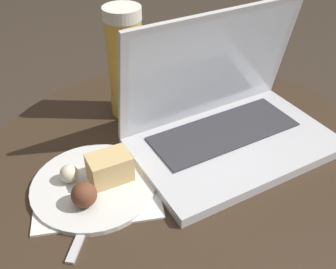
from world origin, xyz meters
TOP-DOWN VIEW (x-y plane):
  - table at (0.00, 0.00)m, footprint 0.75×0.75m
  - napkin at (-0.17, -0.03)m, footprint 0.21×0.16m
  - laptop at (0.08, 0.04)m, footprint 0.39×0.29m
  - beer_glass at (-0.07, 0.19)m, footprint 0.07×0.07m
  - snack_plate at (-0.17, -0.01)m, footprint 0.20×0.20m
  - fork at (-0.18, -0.06)m, footprint 0.09×0.15m

SIDE VIEW (x-z plane):
  - table at x=0.00m, z-range 0.14..0.65m
  - napkin at x=-0.17m, z-range 0.52..0.52m
  - fork at x=-0.18m, z-range 0.52..0.52m
  - snack_plate at x=-0.17m, z-range 0.50..0.56m
  - laptop at x=0.08m, z-range 0.45..0.68m
  - beer_glass at x=-0.07m, z-range 0.52..0.73m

